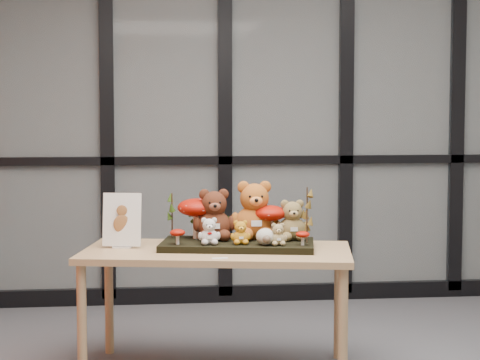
{
  "coord_description": "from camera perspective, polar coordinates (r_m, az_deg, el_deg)",
  "views": [
    {
      "loc": [
        -1.06,
        -3.83,
        1.42
      ],
      "look_at": [
        -0.54,
        0.73,
        1.05
      ],
      "focal_mm": 65.0,
      "sensor_mm": 36.0,
      "label": 1
    }
  ],
  "objects": [
    {
      "name": "room_shell",
      "position": [
        3.98,
        9.01,
        8.37
      ],
      "size": [
        5.0,
        5.0,
        5.0
      ],
      "color": "#B0AEA6",
      "rests_on": "floor"
    },
    {
      "name": "glass_partition",
      "position": [
        6.39,
        3.04,
        4.62
      ],
      "size": [
        4.9,
        0.06,
        2.78
      ],
      "color": "#2D383F",
      "rests_on": "floor"
    },
    {
      "name": "display_table",
      "position": [
        4.69,
        -1.52,
        -5.39
      ],
      "size": [
        1.54,
        0.97,
        0.67
      ],
      "rotation": [
        0.0,
        0.0,
        -0.19
      ],
      "color": "tan",
      "rests_on": "floor"
    },
    {
      "name": "diorama_tray",
      "position": [
        4.71,
        -0.16,
        -4.28
      ],
      "size": [
        0.88,
        0.56,
        0.04
      ],
      "primitive_type": "cube",
      "rotation": [
        0.0,
        0.0,
        -0.19
      ],
      "color": "black",
      "rests_on": "display_table"
    },
    {
      "name": "bear_pooh_yellow",
      "position": [
        4.79,
        0.95,
        -1.79
      ],
      "size": [
        0.31,
        0.29,
        0.35
      ],
      "primitive_type": null,
      "rotation": [
        0.0,
        0.0,
        -0.19
      ],
      "color": "#AC571C",
      "rests_on": "diorama_tray"
    },
    {
      "name": "bear_brown_medium",
      "position": [
        4.77,
        -1.72,
        -2.1
      ],
      "size": [
        0.27,
        0.25,
        0.31
      ],
      "primitive_type": null,
      "rotation": [
        0.0,
        0.0,
        -0.19
      ],
      "color": "#4B2112",
      "rests_on": "diorama_tray"
    },
    {
      "name": "bear_tan_back",
      "position": [
        4.77,
        3.45,
        -2.49
      ],
      "size": [
        0.21,
        0.2,
        0.24
      ],
      "primitive_type": null,
      "rotation": [
        0.0,
        0.0,
        -0.19
      ],
      "color": "olive",
      "rests_on": "diorama_tray"
    },
    {
      "name": "bear_small_yellow",
      "position": [
        4.61,
        0.03,
        -3.37
      ],
      "size": [
        0.12,
        0.12,
        0.14
      ],
      "primitive_type": null,
      "rotation": [
        0.0,
        0.0,
        -0.19
      ],
      "color": "orange",
      "rests_on": "diorama_tray"
    },
    {
      "name": "bear_white_bow",
      "position": [
        4.61,
        -2.04,
        -3.27
      ],
      "size": [
        0.14,
        0.13,
        0.16
      ],
      "primitive_type": null,
      "rotation": [
        0.0,
        0.0,
        -0.19
      ],
      "color": "silver",
      "rests_on": "diorama_tray"
    },
    {
      "name": "bear_beige_small",
      "position": [
        4.58,
        2.51,
        -3.5
      ],
      "size": [
        0.11,
        0.11,
        0.13
      ],
      "primitive_type": null,
      "rotation": [
        0.0,
        0.0,
        -0.19
      ],
      "color": "tan",
      "rests_on": "diorama_tray"
    },
    {
      "name": "plush_cream_hedgehog",
      "position": [
        4.59,
        1.67,
        -3.68
      ],
      "size": [
        0.09,
        0.08,
        0.1
      ],
      "primitive_type": null,
      "rotation": [
        0.0,
        0.0,
        -0.19
      ],
      "color": "beige",
      "rests_on": "diorama_tray"
    },
    {
      "name": "mushroom_back_left",
      "position": [
        4.82,
        -2.82,
        -2.39
      ],
      "size": [
        0.22,
        0.22,
        0.25
      ],
      "primitive_type": null,
      "color": "#910F04",
      "rests_on": "diorama_tray"
    },
    {
      "name": "mushroom_back_right",
      "position": [
        4.78,
        1.96,
        -2.68
      ],
      "size": [
        0.19,
        0.19,
        0.21
      ],
      "primitive_type": null,
      "color": "#910F04",
      "rests_on": "diorama_tray"
    },
    {
      "name": "mushroom_front_left",
      "position": [
        4.62,
        -4.12,
        -3.69
      ],
      "size": [
        0.08,
        0.08,
        0.09
      ],
      "primitive_type": null,
      "color": "#910F04",
      "rests_on": "diorama_tray"
    },
    {
      "name": "mushroom_front_right",
      "position": [
        4.59,
        4.14,
        -3.78
      ],
      "size": [
        0.07,
        0.07,
        0.08
      ],
      "primitive_type": null,
      "color": "#910F04",
      "rests_on": "diorama_tray"
    },
    {
      "name": "sprig_green_far_left",
      "position": [
        4.84,
        -4.48,
        -2.34
      ],
      "size": [
        0.05,
        0.05,
        0.25
      ],
      "primitive_type": null,
      "color": "#1F3D0D",
      "rests_on": "diorama_tray"
    },
    {
      "name": "sprig_green_mid_left",
      "position": [
        4.87,
        -3.01,
        -2.59
      ],
      "size": [
        0.05,
        0.05,
        0.2
      ],
      "primitive_type": null,
      "color": "#1F3D0D",
      "rests_on": "diorama_tray"
    },
    {
      "name": "sprig_dry_far_right",
      "position": [
        4.77,
        4.42,
        -2.22
      ],
      "size": [
        0.05,
        0.05,
        0.29
      ],
      "primitive_type": null,
      "color": "brown",
      "rests_on": "diorama_tray"
    },
    {
      "name": "sprig_dry_mid_right",
      "position": [
        4.67,
        4.42,
        -3.1
      ],
      "size": [
        0.05,
        0.05,
        0.17
      ],
      "primitive_type": null,
      "color": "brown",
      "rests_on": "diorama_tray"
    },
    {
      "name": "sprig_green_centre",
      "position": [
        4.86,
        -1.06,
        -2.63
      ],
      "size": [
        0.05,
        0.05,
        0.2
      ],
      "primitive_type": null,
      "color": "#1F3D0D",
      "rests_on": "diorama_tray"
    },
    {
      "name": "sign_holder",
      "position": [
        4.75,
        -7.75,
        -2.78
      ],
      "size": [
        0.21,
        0.09,
        0.3
      ],
      "rotation": [
        0.0,
        0.0,
        -0.2
      ],
      "color": "silver",
      "rests_on": "display_table"
    },
    {
      "name": "label_card",
      "position": [
        4.39,
        -1.33,
        -5.16
      ],
      "size": [
        0.08,
        0.03,
        0.0
      ],
      "primitive_type": "cube",
      "color": "white",
      "rests_on": "display_table"
    }
  ]
}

